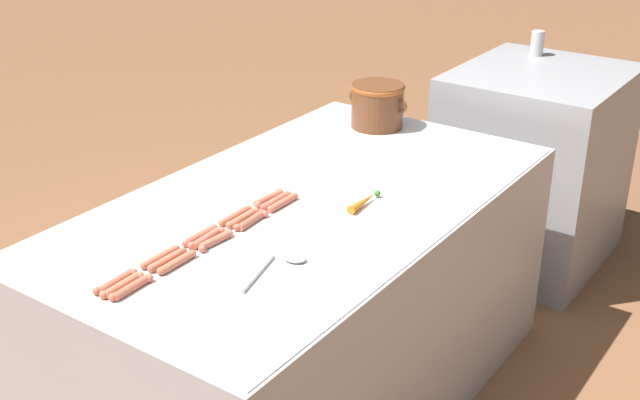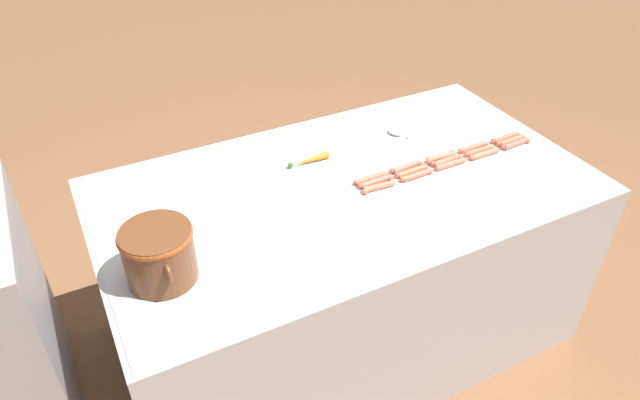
{
  "view_description": "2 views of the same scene",
  "coord_description": "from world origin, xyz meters",
  "px_view_note": "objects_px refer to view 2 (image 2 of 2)",
  "views": [
    {
      "loc": [
        1.54,
        -2.09,
        2.04
      ],
      "look_at": [
        0.05,
        0.01,
        0.86
      ],
      "focal_mm": 46.08,
      "sensor_mm": 36.0,
      "label": 1
    },
    {
      "loc": [
        -1.6,
        0.94,
        2.15
      ],
      "look_at": [
        -0.04,
        0.14,
        0.85
      ],
      "focal_mm": 32.41,
      "sensor_mm": 36.0,
      "label": 2
    }
  ],
  "objects_px": {
    "hot_dog_0": "(516,144)",
    "hot_dog_14": "(371,178)",
    "hot_dog_2": "(451,164)",
    "hot_dog_10": "(505,138)",
    "hot_dog_4": "(379,186)",
    "carrot": "(308,160)",
    "hot_dog_12": "(441,157)",
    "serving_spoon": "(404,131)",
    "hot_dog_1": "(484,154)",
    "hot_dog_6": "(479,151)",
    "hot_dog_3": "(416,175)",
    "hot_dog_11": "(473,147)",
    "hot_dog_8": "(412,171)",
    "hot_dog_9": "(375,182)",
    "hot_dog_13": "(407,167)",
    "bean_pot": "(159,252)",
    "hot_dog_5": "(511,140)",
    "hot_dog_7": "(447,160)"
  },
  "relations": [
    {
      "from": "hot_dog_2",
      "to": "hot_dog_10",
      "type": "distance_m",
      "value": 0.35
    },
    {
      "from": "hot_dog_2",
      "to": "hot_dog_8",
      "type": "relative_size",
      "value": 1.0
    },
    {
      "from": "hot_dog_1",
      "to": "hot_dog_12",
      "type": "relative_size",
      "value": 1.0
    },
    {
      "from": "hot_dog_0",
      "to": "hot_dog_5",
      "type": "relative_size",
      "value": 1.0
    },
    {
      "from": "hot_dog_1",
      "to": "hot_dog_10",
      "type": "bearing_deg",
      "value": -69.92
    },
    {
      "from": "hot_dog_12",
      "to": "carrot",
      "type": "xyz_separation_m",
      "value": [
        0.22,
        0.5,
        0.0
      ]
    },
    {
      "from": "hot_dog_3",
      "to": "hot_dog_12",
      "type": "bearing_deg",
      "value": -69.09
    },
    {
      "from": "hot_dog_4",
      "to": "hot_dog_8",
      "type": "height_order",
      "value": "same"
    },
    {
      "from": "hot_dog_8",
      "to": "carrot",
      "type": "xyz_separation_m",
      "value": [
        0.26,
        0.33,
        0.0
      ]
    },
    {
      "from": "hot_dog_0",
      "to": "hot_dog_7",
      "type": "distance_m",
      "value": 0.35
    },
    {
      "from": "hot_dog_8",
      "to": "hot_dog_12",
      "type": "xyz_separation_m",
      "value": [
        0.03,
        -0.17,
        0.0
      ]
    },
    {
      "from": "hot_dog_14",
      "to": "hot_dog_4",
      "type": "bearing_deg",
      "value": 178.72
    },
    {
      "from": "hot_dog_3",
      "to": "carrot",
      "type": "distance_m",
      "value": 0.44
    },
    {
      "from": "serving_spoon",
      "to": "hot_dog_2",
      "type": "bearing_deg",
      "value": -177.52
    },
    {
      "from": "hot_dog_0",
      "to": "hot_dog_7",
      "type": "height_order",
      "value": "same"
    },
    {
      "from": "hot_dog_12",
      "to": "hot_dog_7",
      "type": "bearing_deg",
      "value": -172.43
    },
    {
      "from": "hot_dog_14",
      "to": "hot_dog_1",
      "type": "bearing_deg",
      "value": -97.0
    },
    {
      "from": "hot_dog_2",
      "to": "hot_dog_12",
      "type": "height_order",
      "value": "same"
    },
    {
      "from": "hot_dog_11",
      "to": "serving_spoon",
      "type": "distance_m",
      "value": 0.31
    },
    {
      "from": "hot_dog_0",
      "to": "hot_dog_6",
      "type": "relative_size",
      "value": 1.0
    },
    {
      "from": "hot_dog_13",
      "to": "bean_pot",
      "type": "height_order",
      "value": "bean_pot"
    },
    {
      "from": "hot_dog_10",
      "to": "bean_pot",
      "type": "height_order",
      "value": "bean_pot"
    },
    {
      "from": "hot_dog_7",
      "to": "hot_dog_9",
      "type": "height_order",
      "value": "same"
    },
    {
      "from": "hot_dog_8",
      "to": "hot_dog_12",
      "type": "height_order",
      "value": "same"
    },
    {
      "from": "hot_dog_5",
      "to": "hot_dog_8",
      "type": "height_order",
      "value": "same"
    },
    {
      "from": "serving_spoon",
      "to": "hot_dog_1",
      "type": "bearing_deg",
      "value": -149.68
    },
    {
      "from": "hot_dog_6",
      "to": "hot_dog_11",
      "type": "bearing_deg",
      "value": 7.96
    },
    {
      "from": "hot_dog_11",
      "to": "hot_dog_0",
      "type": "bearing_deg",
      "value": -108.82
    },
    {
      "from": "hot_dog_2",
      "to": "hot_dog_4",
      "type": "height_order",
      "value": "same"
    },
    {
      "from": "hot_dog_2",
      "to": "hot_dog_5",
      "type": "bearing_deg",
      "value": -84.9
    },
    {
      "from": "hot_dog_3",
      "to": "carrot",
      "type": "relative_size",
      "value": 0.85
    },
    {
      "from": "hot_dog_4",
      "to": "carrot",
      "type": "bearing_deg",
      "value": 29.44
    },
    {
      "from": "hot_dog_10",
      "to": "hot_dog_5",
      "type": "bearing_deg",
      "value": -168.48
    },
    {
      "from": "hot_dog_7",
      "to": "bean_pot",
      "type": "relative_size",
      "value": 0.54
    },
    {
      "from": "hot_dog_2",
      "to": "hot_dog_3",
      "type": "bearing_deg",
      "value": 91.06
    },
    {
      "from": "hot_dog_14",
      "to": "hot_dog_0",
      "type": "bearing_deg",
      "value": -94.98
    },
    {
      "from": "hot_dog_1",
      "to": "serving_spoon",
      "type": "bearing_deg",
      "value": 30.32
    },
    {
      "from": "hot_dog_6",
      "to": "hot_dog_8",
      "type": "xyz_separation_m",
      "value": [
        -0.0,
        0.35,
        0.0
      ]
    },
    {
      "from": "hot_dog_1",
      "to": "hot_dog_14",
      "type": "bearing_deg",
      "value": 83.0
    },
    {
      "from": "hot_dog_4",
      "to": "serving_spoon",
      "type": "distance_m",
      "value": 0.46
    },
    {
      "from": "hot_dog_3",
      "to": "hot_dog_5",
      "type": "bearing_deg",
      "value": -86.23
    },
    {
      "from": "hot_dog_14",
      "to": "hot_dog_12",
      "type": "bearing_deg",
      "value": -90.1
    },
    {
      "from": "hot_dog_10",
      "to": "hot_dog_12",
      "type": "height_order",
      "value": "same"
    },
    {
      "from": "hot_dog_5",
      "to": "hot_dog_14",
      "type": "distance_m",
      "value": 0.7
    },
    {
      "from": "hot_dog_2",
      "to": "hot_dog_7",
      "type": "distance_m",
      "value": 0.03
    },
    {
      "from": "hot_dog_12",
      "to": "serving_spoon",
      "type": "distance_m",
      "value": 0.26
    },
    {
      "from": "hot_dog_0",
      "to": "bean_pot",
      "type": "relative_size",
      "value": 0.54
    },
    {
      "from": "hot_dog_1",
      "to": "hot_dog_9",
      "type": "distance_m",
      "value": 0.51
    },
    {
      "from": "hot_dog_3",
      "to": "hot_dog_11",
      "type": "height_order",
      "value": "same"
    },
    {
      "from": "hot_dog_0",
      "to": "hot_dog_14",
      "type": "height_order",
      "value": "same"
    }
  ]
}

